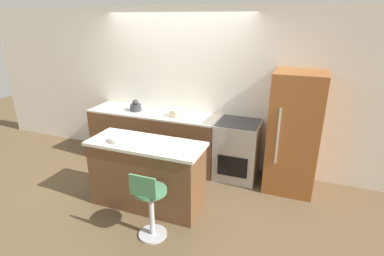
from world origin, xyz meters
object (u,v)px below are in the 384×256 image
object	(u,v)px
refrigerator	(294,133)
kettle	(136,106)
mixing_bowl	(177,112)
oven_range	(237,150)
stool_chair	(150,204)

from	to	relation	value
refrigerator	kettle	bearing A→B (deg)	-179.66
mixing_bowl	kettle	bearing A→B (deg)	180.00
oven_range	stool_chair	bearing A→B (deg)	-108.76
mixing_bowl	oven_range	bearing A→B (deg)	2.39
oven_range	stool_chair	xyz separation A→B (m)	(-0.60, -1.76, -0.02)
stool_chair	kettle	size ratio (longest dim) A/B	4.45
kettle	mixing_bowl	bearing A→B (deg)	0.00
refrigerator	stool_chair	size ratio (longest dim) A/B	2.01
stool_chair	mixing_bowl	world-z (taller)	mixing_bowl
stool_chair	kettle	bearing A→B (deg)	124.46
stool_chair	kettle	distance (m)	2.15
refrigerator	mixing_bowl	bearing A→B (deg)	-179.52
stool_chair	mixing_bowl	distance (m)	1.84
oven_range	mixing_bowl	bearing A→B (deg)	-177.61
oven_range	refrigerator	world-z (taller)	refrigerator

